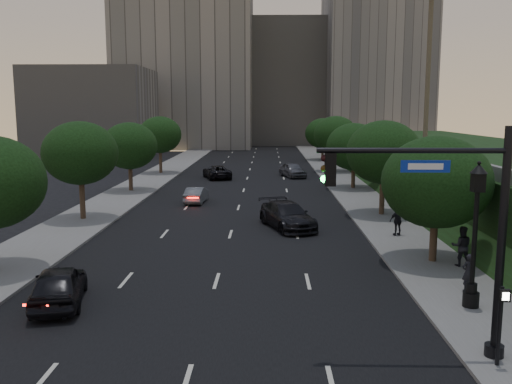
{
  "coord_description": "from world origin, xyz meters",
  "views": [
    {
      "loc": [
        2.23,
        -17.82,
        7.44
      ],
      "look_at": [
        1.68,
        7.44,
        3.6
      ],
      "focal_mm": 38.0,
      "sensor_mm": 36.0,
      "label": 1
    }
  ],
  "objects_px": {
    "sedan_near_left": "(59,285)",
    "sedan_mid_left": "(196,195)",
    "sedan_far_left": "(217,172)",
    "street_lamp": "(474,242)",
    "pedestrian_c": "(398,221)",
    "sedan_near_right": "(287,215)",
    "traffic_signal_mast": "(464,241)",
    "pedestrian_b": "(462,246)",
    "pedestrian_a": "(468,273)",
    "sedan_far_right": "(292,170)"
  },
  "relations": [
    {
      "from": "street_lamp",
      "to": "pedestrian_c",
      "type": "relative_size",
      "value": 3.19
    },
    {
      "from": "sedan_near_left",
      "to": "pedestrian_a",
      "type": "bearing_deg",
      "value": 171.95
    },
    {
      "from": "traffic_signal_mast",
      "to": "sedan_mid_left",
      "type": "height_order",
      "value": "traffic_signal_mast"
    },
    {
      "from": "sedan_mid_left",
      "to": "pedestrian_c",
      "type": "height_order",
      "value": "pedestrian_c"
    },
    {
      "from": "traffic_signal_mast",
      "to": "pedestrian_c",
      "type": "xyz_separation_m",
      "value": [
        1.93,
        15.76,
        -2.64
      ]
    },
    {
      "from": "street_lamp",
      "to": "sedan_mid_left",
      "type": "bearing_deg",
      "value": 119.72
    },
    {
      "from": "sedan_far_left",
      "to": "sedan_near_right",
      "type": "xyz_separation_m",
      "value": [
        6.81,
        -24.95,
        0.09
      ]
    },
    {
      "from": "sedan_near_right",
      "to": "pedestrian_c",
      "type": "xyz_separation_m",
      "value": [
        6.38,
        -2.5,
        0.21
      ]
    },
    {
      "from": "street_lamp",
      "to": "pedestrian_b",
      "type": "relative_size",
      "value": 2.95
    },
    {
      "from": "sedan_far_left",
      "to": "pedestrian_c",
      "type": "distance_m",
      "value": 30.45
    },
    {
      "from": "sedan_mid_left",
      "to": "sedan_far_left",
      "type": "xyz_separation_m",
      "value": [
        0.19,
        15.65,
        0.07
      ]
    },
    {
      "from": "sedan_mid_left",
      "to": "sedan_far_left",
      "type": "bearing_deg",
      "value": -87.11
    },
    {
      "from": "sedan_mid_left",
      "to": "sedan_far_left",
      "type": "relative_size",
      "value": 0.76
    },
    {
      "from": "sedan_mid_left",
      "to": "sedan_far_left",
      "type": "height_order",
      "value": "sedan_far_left"
    },
    {
      "from": "pedestrian_b",
      "to": "sedan_far_left",
      "type": "bearing_deg",
      "value": -55.07
    },
    {
      "from": "traffic_signal_mast",
      "to": "sedan_far_left",
      "type": "height_order",
      "value": "traffic_signal_mast"
    },
    {
      "from": "traffic_signal_mast",
      "to": "pedestrian_b",
      "type": "xyz_separation_m",
      "value": [
        3.43,
        9.52,
        -2.57
      ]
    },
    {
      "from": "pedestrian_a",
      "to": "pedestrian_b",
      "type": "height_order",
      "value": "pedestrian_b"
    },
    {
      "from": "sedan_near_left",
      "to": "pedestrian_c",
      "type": "height_order",
      "value": "pedestrian_c"
    },
    {
      "from": "pedestrian_a",
      "to": "sedan_mid_left",
      "type": "bearing_deg",
      "value": -65.7
    },
    {
      "from": "pedestrian_c",
      "to": "sedan_near_right",
      "type": "bearing_deg",
      "value": -35.96
    },
    {
      "from": "sedan_near_left",
      "to": "sedan_mid_left",
      "type": "relative_size",
      "value": 1.15
    },
    {
      "from": "sedan_far_right",
      "to": "pedestrian_b",
      "type": "bearing_deg",
      "value": -97.72
    },
    {
      "from": "sedan_far_right",
      "to": "pedestrian_b",
      "type": "relative_size",
      "value": 2.54
    },
    {
      "from": "sedan_mid_left",
      "to": "sedan_far_right",
      "type": "bearing_deg",
      "value": -113.02
    },
    {
      "from": "sedan_far_right",
      "to": "street_lamp",
      "type": "bearing_deg",
      "value": -101.17
    },
    {
      "from": "sedan_mid_left",
      "to": "sedan_near_right",
      "type": "xyz_separation_m",
      "value": [
        6.99,
        -9.3,
        0.17
      ]
    },
    {
      "from": "sedan_near_right",
      "to": "sedan_far_left",
      "type": "bearing_deg",
      "value": 85.48
    },
    {
      "from": "sedan_far_right",
      "to": "pedestrian_a",
      "type": "relative_size",
      "value": 3.12
    },
    {
      "from": "sedan_near_left",
      "to": "sedan_near_right",
      "type": "height_order",
      "value": "sedan_near_right"
    },
    {
      "from": "sedan_far_right",
      "to": "pedestrian_c",
      "type": "height_order",
      "value": "pedestrian_c"
    },
    {
      "from": "sedan_near_right",
      "to": "pedestrian_b",
      "type": "height_order",
      "value": "pedestrian_b"
    },
    {
      "from": "sedan_near_right",
      "to": "sedan_near_left",
      "type": "bearing_deg",
      "value": -143.58
    },
    {
      "from": "street_lamp",
      "to": "pedestrian_b",
      "type": "distance_m",
      "value": 5.8
    },
    {
      "from": "sedan_near_left",
      "to": "sedan_mid_left",
      "type": "xyz_separation_m",
      "value": [
        2.28,
        23.14,
        -0.12
      ]
    },
    {
      "from": "street_lamp",
      "to": "pedestrian_c",
      "type": "xyz_separation_m",
      "value": [
        0.01,
        11.62,
        -1.6
      ]
    },
    {
      "from": "pedestrian_a",
      "to": "pedestrian_b",
      "type": "relative_size",
      "value": 0.81
    },
    {
      "from": "sedan_mid_left",
      "to": "sedan_far_right",
      "type": "height_order",
      "value": "sedan_far_right"
    },
    {
      "from": "sedan_far_left",
      "to": "sedan_far_right",
      "type": "distance_m",
      "value": 8.44
    },
    {
      "from": "traffic_signal_mast",
      "to": "pedestrian_b",
      "type": "relative_size",
      "value": 3.68
    },
    {
      "from": "traffic_signal_mast",
      "to": "sedan_near_right",
      "type": "relative_size",
      "value": 1.24
    },
    {
      "from": "sedan_near_left",
      "to": "sedan_far_right",
      "type": "relative_size",
      "value": 0.94
    },
    {
      "from": "traffic_signal_mast",
      "to": "street_lamp",
      "type": "height_order",
      "value": "traffic_signal_mast"
    },
    {
      "from": "traffic_signal_mast",
      "to": "street_lamp",
      "type": "xyz_separation_m",
      "value": [
        1.92,
        4.14,
        -1.04
      ]
    },
    {
      "from": "sedan_near_left",
      "to": "pedestrian_c",
      "type": "relative_size",
      "value": 2.58
    },
    {
      "from": "pedestrian_a",
      "to": "sedan_far_right",
      "type": "bearing_deg",
      "value": -90.46
    },
    {
      "from": "pedestrian_a",
      "to": "pedestrian_c",
      "type": "relative_size",
      "value": 0.88
    },
    {
      "from": "sedan_near_left",
      "to": "sedan_far_right",
      "type": "distance_m",
      "value": 41.57
    },
    {
      "from": "pedestrian_b",
      "to": "pedestrian_c",
      "type": "height_order",
      "value": "pedestrian_b"
    },
    {
      "from": "street_lamp",
      "to": "traffic_signal_mast",
      "type": "bearing_deg",
      "value": -114.89
    }
  ]
}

